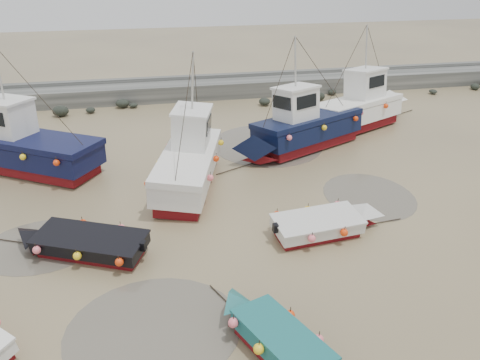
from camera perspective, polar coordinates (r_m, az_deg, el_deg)
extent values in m
plane|color=#96845D|center=(16.96, 2.17, -10.65)|extent=(120.00, 120.00, 0.00)
cube|color=slate|center=(36.61, -6.06, 10.81)|extent=(60.00, 2.20, 1.20)
cube|color=slate|center=(37.60, -6.32, 12.34)|extent=(60.00, 0.60, 0.25)
ellipsoid|color=black|center=(34.73, 3.01, 9.55)|extent=(0.84, 0.86, 0.51)
ellipsoid|color=black|center=(36.87, 6.54, 10.48)|extent=(0.98, 1.07, 0.72)
ellipsoid|color=black|center=(38.40, 16.23, 10.14)|extent=(0.78, 0.90, 0.59)
ellipsoid|color=black|center=(43.38, 26.73, 10.12)|extent=(0.68, 0.72, 0.52)
ellipsoid|color=black|center=(40.60, 22.48, 9.94)|extent=(0.60, 0.70, 0.31)
ellipsoid|color=black|center=(35.09, -14.13, 9.06)|extent=(0.99, 0.80, 0.58)
ellipsoid|color=black|center=(37.77, 13.36, 10.08)|extent=(0.54, 0.46, 0.30)
ellipsoid|color=black|center=(36.99, 9.64, 10.12)|extent=(0.61, 0.47, 0.46)
ellipsoid|color=black|center=(34.91, -12.85, 8.89)|extent=(0.61, 0.53, 0.32)
ellipsoid|color=black|center=(38.02, 11.18, 10.47)|extent=(0.67, 0.55, 0.43)
ellipsoid|color=black|center=(34.45, -21.03, 7.86)|extent=(1.09, 0.88, 0.72)
ellipsoid|color=black|center=(34.52, -17.77, 8.13)|extent=(0.65, 0.60, 0.37)
ellipsoid|color=black|center=(36.36, 9.64, 10.01)|extent=(0.88, 0.64, 0.62)
ellipsoid|color=black|center=(34.33, -7.15, 9.07)|extent=(0.64, 0.62, 0.48)
ellipsoid|color=black|center=(36.79, 6.66, 10.20)|extent=(0.55, 0.45, 0.29)
cylinder|color=#5E574B|center=(14.88, -10.47, -17.39)|extent=(5.29, 5.29, 0.01)
cylinder|color=#5E574B|center=(22.42, 15.44, -1.83)|extent=(4.11, 4.11, 0.01)
cylinder|color=#5E574B|center=(19.65, -23.03, -7.34)|extent=(4.50, 4.50, 0.01)
cylinder|color=#5E574B|center=(27.50, 3.28, 4.39)|extent=(6.46, 6.46, 0.01)
sphere|color=#F43F0E|center=(15.45, -27.26, -15.41)|extent=(0.30, 0.30, 0.30)
cube|color=maroon|center=(13.86, 4.90, -20.14)|extent=(2.18, 3.01, 0.30)
cube|color=#176061|center=(13.59, 4.96, -19.04)|extent=(2.45, 3.28, 0.45)
pyramid|color=#176061|center=(14.36, 0.20, -13.58)|extent=(1.54, 1.20, 0.90)
cube|color=brown|center=(13.48, 4.99, -18.54)|extent=(2.01, 2.74, 0.10)
cube|color=#176061|center=(13.41, 5.01, -18.27)|extent=(2.53, 3.37, 0.07)
cylinder|color=black|center=(15.49, -1.63, -14.68)|extent=(0.84, 1.85, 0.04)
sphere|color=#F43F0E|center=(13.62, 9.41, -18.62)|extent=(0.30, 0.30, 0.30)
sphere|color=#F43F0E|center=(13.16, 2.12, -20.20)|extent=(0.30, 0.30, 0.30)
sphere|color=#F43F0E|center=(14.23, 5.98, -16.00)|extent=(0.30, 0.30, 0.30)
sphere|color=#F43F0E|center=(13.84, -0.99, -17.31)|extent=(0.30, 0.30, 0.30)
cube|color=maroon|center=(18.40, -17.52, -8.19)|extent=(3.97, 2.79, 0.30)
cube|color=black|center=(18.20, -17.67, -7.21)|extent=(4.32, 3.13, 0.45)
pyramid|color=black|center=(19.21, -23.99, -4.91)|extent=(1.31, 1.74, 0.90)
cube|color=brown|center=(18.11, -17.74, -6.78)|extent=(3.61, 2.57, 0.10)
cube|color=black|center=(18.06, -17.78, -6.53)|extent=(4.43, 3.22, 0.07)
cube|color=black|center=(17.21, -11.61, -7.81)|extent=(0.26, 0.28, 0.35)
cylinder|color=black|center=(20.23, -25.70, -6.81)|extent=(1.83, 0.87, 0.04)
sphere|color=#F43F0E|center=(16.78, -14.44, -9.40)|extent=(0.30, 0.30, 0.30)
sphere|color=#F43F0E|center=(18.45, -14.17, -5.85)|extent=(0.30, 0.30, 0.30)
sphere|color=#F43F0E|center=(17.51, -19.18, -8.48)|extent=(0.30, 0.30, 0.30)
sphere|color=#F43F0E|center=(19.18, -18.47, -5.15)|extent=(0.30, 0.30, 0.30)
sphere|color=#F43F0E|center=(18.35, -23.48, -7.58)|extent=(0.30, 0.30, 0.30)
cube|color=maroon|center=(18.86, 9.25, -6.29)|extent=(3.29, 1.67, 0.30)
cube|color=silver|center=(18.67, 9.33, -5.31)|extent=(3.55, 1.93, 0.45)
pyramid|color=silver|center=(19.38, 14.86, -3.10)|extent=(0.88, 1.63, 0.90)
cube|color=brown|center=(18.58, 9.37, -4.88)|extent=(2.98, 1.56, 0.10)
cube|color=silver|center=(18.54, 9.39, -4.64)|extent=(3.63, 2.00, 0.07)
cube|color=black|center=(17.91, 4.26, -5.80)|extent=(0.20, 0.24, 0.35)
cylinder|color=black|center=(20.29, 16.66, -5.03)|extent=(1.99, 0.26, 0.04)
sphere|color=#F43F0E|center=(18.80, 4.44, -4.39)|extent=(0.30, 0.30, 0.30)
sphere|color=#F43F0E|center=(17.66, 8.69, -6.83)|extent=(0.30, 0.30, 0.30)
sphere|color=#F43F0E|center=(19.30, 8.17, -3.74)|extent=(0.30, 0.30, 0.30)
sphere|color=#F43F0E|center=(18.24, 12.53, -6.04)|extent=(0.30, 0.30, 0.30)
sphere|color=#F43F0E|center=(19.88, 11.69, -3.10)|extent=(0.30, 0.30, 0.30)
cube|color=maroon|center=(26.20, -24.02, 1.58)|extent=(6.94, 5.43, 0.55)
cube|color=#0B1034|center=(25.93, -24.32, 3.08)|extent=(7.56, 6.02, 0.95)
cube|color=brown|center=(25.76, -24.52, 4.14)|extent=(7.37, 5.85, 0.08)
cube|color=#0B1034|center=(25.71, -24.58, 4.43)|extent=(7.73, 6.16, 0.30)
cube|color=white|center=(26.10, -26.57, 6.61)|extent=(2.65, 2.59, 1.70)
cube|color=white|center=(25.86, -26.97, 8.50)|extent=(2.86, 2.79, 0.12)
sphere|color=#FF6F7C|center=(22.97, -21.52, 1.74)|extent=(0.30, 0.30, 0.30)
sphere|color=#FF6F7C|center=(25.53, -19.18, 4.50)|extent=(0.30, 0.30, 0.30)
sphere|color=#FF6F7C|center=(24.24, -25.00, 2.34)|extent=(0.30, 0.30, 0.30)
sphere|color=#FF6F7C|center=(26.75, -22.45, 4.92)|extent=(0.30, 0.30, 0.30)
sphere|color=#FF6F7C|center=(28.05, -25.43, 5.29)|extent=(0.30, 0.30, 0.30)
cube|color=maroon|center=(22.33, -6.42, -0.32)|extent=(3.50, 6.40, 0.55)
cube|color=white|center=(22.01, -6.51, 1.43)|extent=(3.95, 6.92, 0.95)
pyramid|color=white|center=(25.24, -5.06, 6.49)|extent=(2.55, 1.98, 1.40)
cube|color=brown|center=(21.80, -6.58, 2.66)|extent=(3.82, 6.75, 0.08)
cube|color=white|center=(21.75, -6.60, 3.00)|extent=(4.03, 7.07, 0.30)
cube|color=white|center=(22.21, -6.32, 6.20)|extent=(2.06, 2.35, 1.70)
cube|color=white|center=(21.92, -6.43, 8.44)|extent=(2.22, 2.54, 0.12)
cube|color=black|center=(23.08, -5.91, 7.66)|extent=(1.30, 0.41, 0.68)
cylinder|color=#B7B7B2|center=(21.56, -6.61, 11.88)|extent=(0.10, 0.10, 2.60)
cylinder|color=black|center=(26.86, -4.56, 3.86)|extent=(0.87, 2.90, 0.05)
sphere|color=#FF6F7C|center=(19.85, -11.41, -0.68)|extent=(0.30, 0.30, 0.30)
sphere|color=#FF6F7C|center=(20.27, -3.88, 0.40)|extent=(0.30, 0.30, 0.30)
sphere|color=#FF6F7C|center=(21.66, -10.03, 1.80)|extent=(0.30, 0.30, 0.30)
sphere|color=#FF6F7C|center=(22.15, -3.16, 2.73)|extent=(0.30, 0.30, 0.30)
sphere|color=#FF6F7C|center=(23.52, -8.87, 3.88)|extent=(0.30, 0.30, 0.30)
sphere|color=#FF6F7C|center=(24.06, -2.54, 4.69)|extent=(0.30, 0.30, 0.30)
cube|color=maroon|center=(27.20, 8.28, 4.51)|extent=(6.29, 4.36, 0.55)
cube|color=black|center=(26.94, 8.38, 6.00)|extent=(6.83, 4.86, 0.95)
pyramid|color=black|center=(24.30, 2.09, 5.79)|extent=(2.28, 2.72, 1.40)
cube|color=brown|center=(26.77, 8.45, 7.03)|extent=(6.66, 4.72, 0.08)
cube|color=black|center=(26.72, 8.47, 7.32)|extent=(6.99, 4.97, 0.30)
cube|color=white|center=(25.84, 7.20, 9.00)|extent=(2.51, 2.33, 1.70)
cube|color=white|center=(25.59, 7.32, 10.95)|extent=(2.71, 2.52, 0.12)
cube|color=black|center=(25.09, 5.52, 9.18)|extent=(0.64, 1.28, 0.68)
cylinder|color=#B7B7B2|center=(25.27, 7.50, 13.93)|extent=(0.10, 0.10, 2.60)
cylinder|color=black|center=(24.33, 0.02, 1.51)|extent=(2.74, 1.32, 0.05)
sphere|color=#FF6F7C|center=(27.84, 14.10, 6.92)|extent=(0.30, 0.30, 0.30)
sphere|color=#FF6F7C|center=(28.54, 8.46, 7.90)|extent=(0.30, 0.30, 0.30)
sphere|color=#FF6F7C|center=(25.99, 10.42, 5.92)|extent=(0.30, 0.30, 0.30)
sphere|color=#FF6F7C|center=(26.86, 4.53, 6.95)|extent=(0.30, 0.30, 0.30)
sphere|color=#FF6F7C|center=(24.26, 6.23, 4.74)|extent=(0.30, 0.30, 0.30)
cube|color=maroon|center=(30.84, 13.95, 6.62)|extent=(5.90, 4.29, 0.55)
cube|color=white|center=(30.60, 14.10, 7.94)|extent=(6.43, 4.80, 0.95)
pyramid|color=white|center=(33.14, 18.19, 10.06)|extent=(2.36, 2.86, 1.40)
cube|color=brown|center=(30.46, 14.20, 8.86)|extent=(6.26, 4.65, 0.08)
cube|color=white|center=(30.42, 14.23, 9.11)|extent=(6.57, 4.90, 0.30)
cube|color=white|center=(30.78, 15.41, 11.06)|extent=(2.56, 2.43, 1.70)
cube|color=white|center=(30.57, 15.61, 12.70)|extent=(2.76, 2.63, 0.12)
cube|color=black|center=(31.51, 16.65, 11.72)|extent=(0.68, 1.36, 0.68)
cylinder|color=#B7B7B2|center=(30.31, 15.93, 15.19)|extent=(0.10, 0.10, 2.60)
cylinder|color=black|center=(34.44, 18.85, 7.58)|extent=(2.73, 1.33, 0.05)
sphere|color=#FF6F7C|center=(29.65, 9.18, 8.54)|extent=(0.30, 0.30, 0.30)
sphere|color=#FF6F7C|center=(28.81, 14.73, 7.50)|extent=(0.30, 0.30, 0.30)
sphere|color=#FF6F7C|center=(31.33, 12.24, 9.23)|extent=(0.30, 0.30, 0.30)
sphere|color=#FF6F7C|center=(30.63, 17.56, 8.23)|extent=(0.30, 0.30, 0.30)
sphere|color=#FF6F7C|center=(33.10, 15.00, 9.83)|extent=(0.30, 0.30, 0.30)
imported|color=#1A2336|center=(20.88, -6.13, -3.15)|extent=(0.72, 0.63, 1.66)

